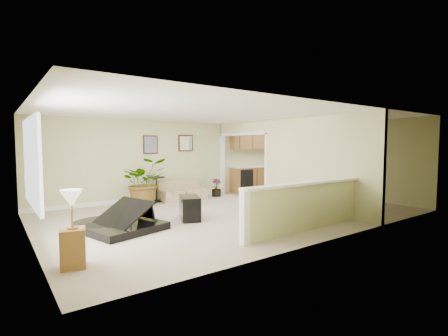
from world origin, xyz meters
TOP-DOWN VIEW (x-y plane):
  - floor at (0.00, 0.00)m, footprint 9.00×9.00m
  - back_wall at (0.00, 3.00)m, footprint 9.00×0.04m
  - front_wall at (0.00, -3.00)m, footprint 9.00×0.04m
  - left_wall at (-4.50, 0.00)m, footprint 0.04×6.00m
  - right_wall at (4.50, 0.00)m, footprint 0.04×6.00m
  - ceiling at (0.00, 0.00)m, footprint 9.00×6.00m
  - kitchen_vinyl at (3.15, 0.00)m, footprint 2.70×6.00m
  - interior_partition at (1.80, 0.25)m, footprint 0.18×5.99m
  - pony_half_wall at (0.08, -2.30)m, footprint 3.42×0.22m
  - left_window at (-4.49, -0.50)m, footprint 0.05×2.15m
  - wall_art_left at (-0.95, 2.97)m, footprint 0.48×0.04m
  - wall_mirror at (0.30, 2.97)m, footprint 0.55×0.04m
  - kitchen_cabinets at (3.19, 2.73)m, footprint 2.36×0.65m
  - piano at (-2.92, -0.03)m, footprint 1.91×1.91m
  - piano_bench at (-1.29, -0.04)m, footprint 0.70×0.92m
  - loveseat at (-0.13, 2.49)m, footprint 1.46×0.89m
  - accent_table at (-0.92, 2.65)m, footprint 0.53×0.53m
  - palm_plant at (-1.49, 2.19)m, footprint 1.40×1.26m
  - small_plant at (1.15, 2.40)m, footprint 0.39×0.39m
  - lamp_stand at (-4.13, -1.70)m, footprint 0.39×0.39m

SIDE VIEW (x-z plane):
  - floor at x=0.00m, z-range 0.00..0.00m
  - kitchen_vinyl at x=3.15m, z-range 0.00..0.01m
  - small_plant at x=1.15m, z-range -0.05..0.55m
  - piano_bench at x=-1.29m, z-range 0.00..0.55m
  - loveseat at x=-0.13m, z-range -0.10..0.71m
  - lamp_stand at x=-4.13m, z-range -0.09..1.03m
  - accent_table at x=-0.92m, z-range 0.11..0.88m
  - pony_half_wall at x=0.08m, z-range 0.02..1.02m
  - piano at x=-2.92m, z-range -0.11..1.23m
  - palm_plant at x=-1.49m, z-range -0.01..1.37m
  - kitchen_cabinets at x=3.19m, z-range -0.29..2.03m
  - interior_partition at x=1.80m, z-range -0.03..2.47m
  - back_wall at x=0.00m, z-range 0.00..2.50m
  - front_wall at x=0.00m, z-range 0.00..2.50m
  - left_wall at x=-4.50m, z-range 0.00..2.50m
  - right_wall at x=4.50m, z-range 0.00..2.50m
  - left_window at x=-4.49m, z-range 0.73..2.17m
  - wall_art_left at x=-0.95m, z-range 1.46..2.04m
  - wall_mirror at x=0.30m, z-range 1.52..2.08m
  - ceiling at x=0.00m, z-range 2.48..2.52m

